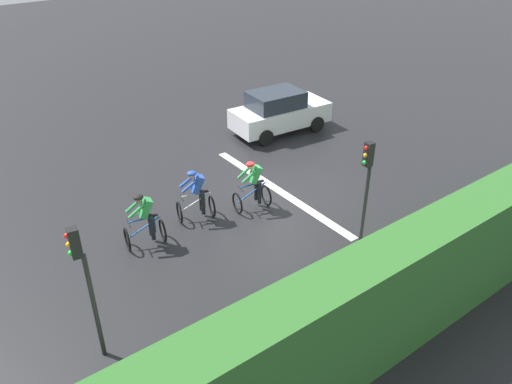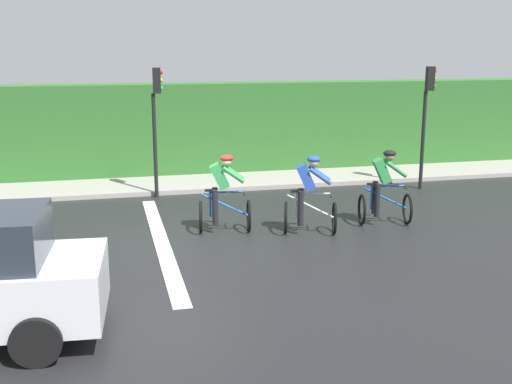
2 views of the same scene
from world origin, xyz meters
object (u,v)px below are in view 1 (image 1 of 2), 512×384
object	(u,v)px
cyclist_lead	(145,221)
car_white	(279,112)
cyclist_second	(196,196)
cyclist_mid	(253,186)
traffic_light_near_crossing	(366,181)
traffic_light_far_junction	(84,275)

from	to	relation	value
cyclist_lead	car_white	distance (m)	8.94
cyclist_lead	cyclist_second	size ratio (longest dim) A/B	1.00
cyclist_second	car_white	distance (m)	7.18
cyclist_lead	cyclist_mid	bearing A→B (deg)	-93.89
traffic_light_near_crossing	cyclist_second	bearing A→B (deg)	34.01
cyclist_mid	traffic_light_far_junction	xyz separation A→B (m)	(-2.84, 6.18, 1.43)
cyclist_second	traffic_light_near_crossing	distance (m)	5.13
car_white	cyclist_lead	bearing A→B (deg)	116.43
cyclist_mid	traffic_light_far_junction	size ratio (longest dim) A/B	0.50
cyclist_mid	traffic_light_far_junction	distance (m)	6.95
cyclist_mid	traffic_light_near_crossing	size ratio (longest dim) A/B	0.50
cyclist_second	car_white	xyz separation A→B (m)	(3.68, -6.17, 0.08)
car_white	traffic_light_near_crossing	size ratio (longest dim) A/B	1.26
cyclist_second	traffic_light_near_crossing	size ratio (longest dim) A/B	0.50
cyclist_mid	car_white	world-z (taller)	car_white
cyclist_second	cyclist_lead	bearing A→B (deg)	99.26
cyclist_second	car_white	world-z (taller)	car_white
cyclist_second	car_white	size ratio (longest dim) A/B	0.39
cyclist_lead	traffic_light_far_junction	world-z (taller)	traffic_light_far_junction
traffic_light_near_crossing	traffic_light_far_junction	bearing A→B (deg)	84.39
cyclist_second	cyclist_mid	size ratio (longest dim) A/B	1.00
car_white	traffic_light_near_crossing	xyz separation A→B (m)	(-7.77, 3.41, 1.35)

